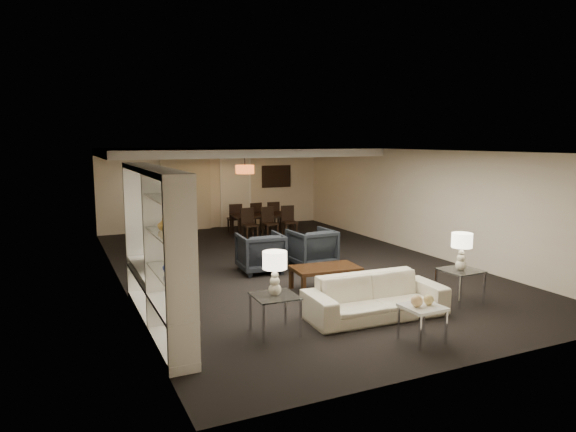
{
  "coord_description": "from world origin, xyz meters",
  "views": [
    {
      "loc": [
        -4.6,
        -9.94,
        2.72
      ],
      "look_at": [
        0.0,
        0.0,
        1.1
      ],
      "focal_mm": 32.0,
      "sensor_mm": 36.0,
      "label": 1
    }
  ],
  "objects_px": {
    "chair_nl": "(250,224)",
    "armchair_left": "(260,253)",
    "side_table_right": "(460,286)",
    "chair_fm": "(253,217)",
    "floor_speaker": "(164,262)",
    "chair_nm": "(270,223)",
    "armchair_right": "(312,248)",
    "table_lamp_right": "(461,252)",
    "side_table_left": "(275,314)",
    "vase_amber": "(163,224)",
    "table_lamp_left": "(275,274)",
    "television": "(148,246)",
    "coffee_table": "(325,278)",
    "floor_lamp": "(133,212)",
    "dining_table": "(261,224)",
    "sofa": "(376,297)",
    "chair_fr": "(272,215)",
    "pendant_light": "(245,169)",
    "vase_blue": "(169,266)",
    "marble_table": "(422,324)",
    "chair_fl": "(234,218)"
  },
  "relations": [
    {
      "from": "chair_fr",
      "to": "floor_lamp",
      "type": "relative_size",
      "value": 0.62
    },
    {
      "from": "table_lamp_left",
      "to": "table_lamp_right",
      "type": "xyz_separation_m",
      "value": [
        3.4,
        0.0,
        0.0
      ]
    },
    {
      "from": "armchair_right",
      "to": "chair_nl",
      "type": "xyz_separation_m",
      "value": [
        -0.18,
        3.34,
        0.03
      ]
    },
    {
      "from": "armchair_left",
      "to": "chair_fr",
      "type": "distance_m",
      "value": 5.14
    },
    {
      "from": "pendant_light",
      "to": "vase_blue",
      "type": "xyz_separation_m",
      "value": [
        -3.61,
        -7.09,
        -0.77
      ]
    },
    {
      "from": "side_table_left",
      "to": "chair_fr",
      "type": "height_order",
      "value": "chair_fr"
    },
    {
      "from": "floor_speaker",
      "to": "sofa",
      "type": "bearing_deg",
      "value": -48.66
    },
    {
      "from": "pendant_light",
      "to": "armchair_right",
      "type": "height_order",
      "value": "pendant_light"
    },
    {
      "from": "table_lamp_left",
      "to": "chair_nl",
      "type": "bearing_deg",
      "value": 72.27
    },
    {
      "from": "television",
      "to": "vase_amber",
      "type": "relative_size",
      "value": 6.99
    },
    {
      "from": "vase_amber",
      "to": "television",
      "type": "bearing_deg",
      "value": 88.83
    },
    {
      "from": "sofa",
      "to": "table_lamp_left",
      "type": "bearing_deg",
      "value": -177.44
    },
    {
      "from": "armchair_right",
      "to": "chair_fm",
      "type": "bearing_deg",
      "value": -97.75
    },
    {
      "from": "armchair_left",
      "to": "table_lamp_left",
      "type": "distance_m",
      "value": 3.51
    },
    {
      "from": "chair_nl",
      "to": "side_table_left",
      "type": "bearing_deg",
      "value": -111.19
    },
    {
      "from": "armchair_right",
      "to": "floor_speaker",
      "type": "height_order",
      "value": "floor_speaker"
    },
    {
      "from": "table_lamp_left",
      "to": "chair_fr",
      "type": "xyz_separation_m",
      "value": [
        3.32,
        7.94,
        -0.44
      ]
    },
    {
      "from": "floor_speaker",
      "to": "chair_nm",
      "type": "relative_size",
      "value": 1.12
    },
    {
      "from": "sofa",
      "to": "chair_nl",
      "type": "bearing_deg",
      "value": 88.92
    },
    {
      "from": "table_lamp_right",
      "to": "chair_fm",
      "type": "distance_m",
      "value": 7.98
    },
    {
      "from": "chair_nl",
      "to": "armchair_left",
      "type": "bearing_deg",
      "value": -110.49
    },
    {
      "from": "side_table_right",
      "to": "floor_speaker",
      "type": "distance_m",
      "value": 5.27
    },
    {
      "from": "table_lamp_right",
      "to": "side_table_left",
      "type": "bearing_deg",
      "value": 180.0
    },
    {
      "from": "table_lamp_left",
      "to": "chair_fl",
      "type": "distance_m",
      "value": 8.23
    },
    {
      "from": "side_table_left",
      "to": "floor_lamp",
      "type": "distance_m",
      "value": 8.53
    },
    {
      "from": "coffee_table",
      "to": "chair_fm",
      "type": "height_order",
      "value": "chair_fm"
    },
    {
      "from": "pendant_light",
      "to": "sofa",
      "type": "distance_m",
      "value": 7.24
    },
    {
      "from": "side_table_left",
      "to": "marble_table",
      "type": "relative_size",
      "value": 1.2
    },
    {
      "from": "vase_blue",
      "to": "chair_nl",
      "type": "bearing_deg",
      "value": 61.75
    },
    {
      "from": "vase_amber",
      "to": "chair_nm",
      "type": "distance_m",
      "value": 7.72
    },
    {
      "from": "side_table_left",
      "to": "marble_table",
      "type": "xyz_separation_m",
      "value": [
        1.7,
        -1.1,
        -0.03
      ]
    },
    {
      "from": "side_table_right",
      "to": "armchair_left",
      "type": "bearing_deg",
      "value": 124.88
    },
    {
      "from": "dining_table",
      "to": "floor_lamp",
      "type": "height_order",
      "value": "floor_lamp"
    },
    {
      "from": "coffee_table",
      "to": "side_table_right",
      "type": "distance_m",
      "value": 2.34
    },
    {
      "from": "television",
      "to": "chair_nm",
      "type": "height_order",
      "value": "television"
    },
    {
      "from": "table_lamp_right",
      "to": "chair_nl",
      "type": "relative_size",
      "value": 0.72
    },
    {
      "from": "television",
      "to": "dining_table",
      "type": "bearing_deg",
      "value": -36.86
    },
    {
      "from": "table_lamp_right",
      "to": "marble_table",
      "type": "relative_size",
      "value": 1.24
    },
    {
      "from": "vase_blue",
      "to": "sofa",
      "type": "bearing_deg",
      "value": 0.75
    },
    {
      "from": "vase_blue",
      "to": "chair_nl",
      "type": "height_order",
      "value": "vase_blue"
    },
    {
      "from": "floor_speaker",
      "to": "dining_table",
      "type": "bearing_deg",
      "value": 49.47
    },
    {
      "from": "vase_blue",
      "to": "armchair_right",
      "type": "bearing_deg",
      "value": 41.59
    },
    {
      "from": "chair_nl",
      "to": "chair_fm",
      "type": "bearing_deg",
      "value": 61.77
    },
    {
      "from": "side_table_right",
      "to": "chair_fm",
      "type": "distance_m",
      "value": 7.97
    },
    {
      "from": "sofa",
      "to": "vase_amber",
      "type": "xyz_separation_m",
      "value": [
        -3.17,
        0.27,
        1.32
      ]
    },
    {
      "from": "side_table_right",
      "to": "floor_speaker",
      "type": "height_order",
      "value": "floor_speaker"
    },
    {
      "from": "chair_nl",
      "to": "side_table_right",
      "type": "bearing_deg",
      "value": -82.56
    },
    {
      "from": "armchair_left",
      "to": "side_table_left",
      "type": "xyz_separation_m",
      "value": [
        -1.1,
        -3.3,
        -0.13
      ]
    },
    {
      "from": "vase_blue",
      "to": "vase_amber",
      "type": "relative_size",
      "value": 1.16
    },
    {
      "from": "vase_amber",
      "to": "table_lamp_right",
      "type": "bearing_deg",
      "value": -3.14
    }
  ]
}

